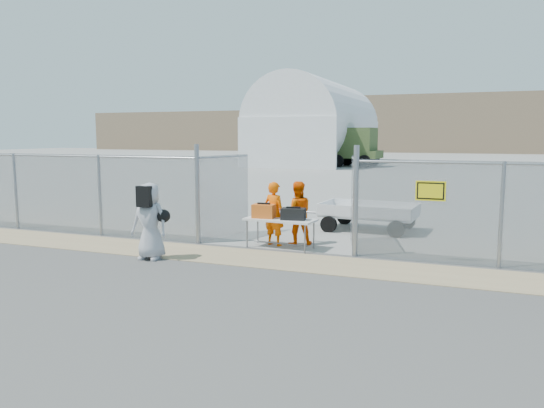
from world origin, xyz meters
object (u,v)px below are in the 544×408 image
at_px(security_worker_left, 274,214).
at_px(visitor, 150,221).
at_px(utility_trailer, 369,216).
at_px(folding_table, 280,233).
at_px(security_worker_right, 297,213).

bearing_deg(security_worker_left, visitor, 65.01).
xyz_separation_m(visitor, utility_trailer, (3.82, 5.24, -0.43)).
relative_size(security_worker_left, visitor, 0.94).
distance_m(folding_table, utility_trailer, 3.50).
distance_m(folding_table, security_worker_right, 0.74).
height_order(security_worker_left, security_worker_right, security_worker_left).
relative_size(security_worker_right, visitor, 0.94).
height_order(folding_table, security_worker_right, security_worker_right).
xyz_separation_m(security_worker_left, security_worker_right, (0.48, 0.33, -0.00)).
distance_m(security_worker_right, visitor, 3.66).
relative_size(folding_table, visitor, 1.01).
distance_m(folding_table, visitor, 3.13).
relative_size(folding_table, security_worker_left, 1.07).
distance_m(visitor, utility_trailer, 6.50).
relative_size(folding_table, security_worker_right, 1.07).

